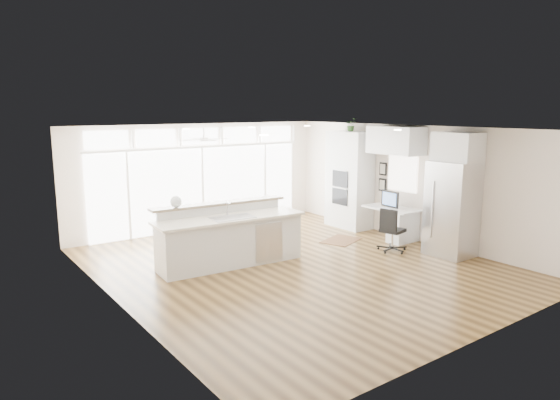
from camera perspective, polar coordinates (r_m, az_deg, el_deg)
floor at (r=10.01m, az=1.79°, el=-7.56°), size 7.00×8.00×0.02m
ceiling at (r=9.53m, az=1.88°, el=8.14°), size 7.00×8.00×0.02m
wall_back at (r=13.02m, az=-9.07°, el=2.68°), size 7.00×0.04×2.70m
wall_front at (r=7.05m, az=22.34°, el=-4.62°), size 7.00×0.04×2.70m
wall_left at (r=8.05m, az=-18.23°, el=-2.53°), size 0.04×8.00×2.70m
wall_right at (r=12.12m, az=15.00°, el=1.88°), size 0.04×8.00×2.70m
glass_wall at (r=13.01m, az=-8.91°, el=1.34°), size 5.80×0.06×2.08m
transom_row at (r=12.87m, az=-9.08°, el=7.20°), size 5.90×0.06×0.40m
desk_window at (r=12.25m, az=13.84°, el=2.96°), size 0.04×0.85×0.85m
ceiling_fan at (r=11.63m, az=-8.71°, el=7.36°), size 1.16×1.16×0.32m
recessed_lights at (r=9.69m, az=1.14°, el=8.06°), size 3.40×3.00×0.02m
oven_cabinet at (r=13.09m, az=7.94°, el=2.31°), size 0.64×1.20×2.50m
desk_nook at (r=12.21m, az=12.60°, el=-2.60°), size 0.72×1.30×0.76m
upper_cabinets at (r=11.96m, az=13.10°, el=6.67°), size 0.64×1.30×0.64m
refrigerator at (r=11.08m, az=19.06°, el=-0.97°), size 0.76×0.90×2.00m
fridge_cabinet at (r=10.96m, az=19.65°, el=5.75°), size 0.64×0.90×0.60m
framed_photos at (r=12.67m, az=11.67°, el=2.61°), size 0.06×0.22×0.80m
kitchen_island at (r=9.97m, az=-5.71°, el=-4.05°), size 3.09×1.37×1.20m
rug at (r=11.91m, az=6.99°, el=-4.60°), size 1.10×0.95×0.01m
office_chair at (r=11.13m, az=12.76°, el=-3.36°), size 0.58×0.55×0.95m
fishbowl at (r=9.81m, az=-11.80°, el=-0.19°), size 0.24×0.24×0.23m
monitor at (r=12.03m, az=12.46°, el=0.12°), size 0.11×0.52×0.43m
keyboard at (r=11.94m, az=11.88°, el=-0.95°), size 0.19×0.37×0.02m
potted_plant at (r=12.97m, az=8.09°, el=8.35°), size 0.33×0.36×0.26m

